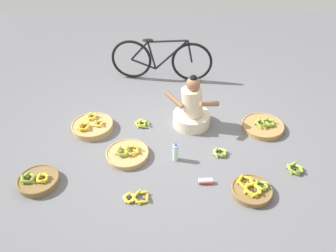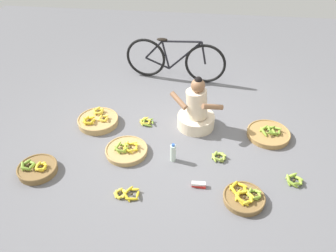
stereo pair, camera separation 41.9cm
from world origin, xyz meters
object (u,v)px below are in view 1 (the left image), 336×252
Objects in this scene: loose_bananas_near_bicycle at (142,124)px; water_bottle at (175,152)px; packet_carton_stack at (206,182)px; loose_bananas_back_center at (295,169)px; vendor_woman_front at (192,110)px; loose_bananas_front_center at (135,198)px; banana_basket_back_left at (38,181)px; bicycle_leaning at (161,60)px; banana_basket_front_right at (92,126)px; banana_basket_front_left at (252,190)px; banana_basket_back_right at (127,154)px; banana_basket_mid_left at (263,126)px; loose_bananas_mid_right at (220,152)px.

water_bottle is at bearing -57.49° from loose_bananas_near_bicycle.
loose_bananas_back_center is at bearing 10.08° from packet_carton_stack.
vendor_woman_front reaches higher than loose_bananas_front_center.
loose_bananas_front_center is (1.13, -0.24, -0.03)m from banana_basket_back_left.
banana_basket_front_right is at bearing -123.80° from bicycle_leaning.
water_bottle reaches higher than banana_basket_front_left.
water_bottle is at bearing 171.76° from loose_bananas_back_center.
loose_bananas_back_center is at bearing -7.63° from banana_basket_back_right.
banana_basket_back_right is at bearing 153.53° from packet_carton_stack.
loose_bananas_near_bicycle is at bearing 176.76° from banana_basket_mid_left.
banana_basket_front_right reaches higher than loose_bananas_near_bicycle.
banana_basket_mid_left is 2.11m from loose_bananas_front_center.
vendor_woman_front is at bearing 114.93° from banana_basket_front_left.
banana_basket_front_right is at bearing 145.08° from packet_carton_stack.
vendor_woman_front is 1.36× the size of banana_basket_mid_left.
banana_basket_back_left is at bearing -135.43° from loose_bananas_near_bicycle.
banana_basket_back_left is at bearing -167.17° from loose_bananas_mid_right.
banana_basket_mid_left is at bearing 26.69° from water_bottle.
banana_basket_front_right reaches higher than loose_bananas_mid_right.
vendor_woman_front is 3.44× the size of loose_bananas_back_center.
loose_bananas_front_center is (-1.90, -0.42, -0.01)m from loose_bananas_back_center.
banana_basket_front_left is 2.00× the size of loose_bananas_back_center.
packet_carton_stack is (1.48, -1.03, -0.03)m from banana_basket_front_right.
packet_carton_stack is at bearing -77.83° from bicycle_leaning.
bicycle_leaning is 7.92× the size of loose_bananas_mid_right.
bicycle_leaning reaches higher than banana_basket_mid_left.
banana_basket_mid_left is at bearing 16.82° from banana_basket_back_right.
banana_basket_mid_left is 0.85m from loose_bananas_mid_right.
bicycle_leaning is at bearing 56.20° from banana_basket_front_right.
banana_basket_back_right is at bearing -163.18° from banana_basket_mid_left.
banana_basket_mid_left is 1.01× the size of banana_basket_front_right.
banana_basket_front_left is at bearing -30.80° from banana_basket_front_right.
banana_basket_back_left is at bearing 168.16° from loose_bananas_front_center.
banana_basket_mid_left is at bearing -3.24° from loose_bananas_near_bicycle.
banana_basket_front_left is (0.60, -1.29, -0.20)m from vendor_woman_front.
banana_basket_front_left is 0.80× the size of banana_basket_front_right.
water_bottle is at bearing -6.18° from banana_basket_back_right.
banana_basket_front_left is 1.51× the size of loose_bananas_front_center.
banana_basket_back_right is 2.53× the size of loose_bananas_mid_right.
banana_basket_back_left is 2.22m from loose_bananas_mid_right.
banana_basket_mid_left reaches higher than loose_bananas_mid_right.
packet_carton_stack is at bearing -26.47° from banana_basket_back_right.
vendor_woman_front is 2.59× the size of loose_bananas_front_center.
vendor_woman_front reaches higher than loose_bananas_back_center.
packet_carton_stack is at bearing 15.93° from loose_bananas_front_center.
vendor_woman_front reaches higher than banana_basket_back_right.
banana_basket_front_right reaches higher than banana_basket_back_left.
loose_bananas_near_bicycle is (0.68, 0.09, -0.03)m from banana_basket_front_right.
banana_basket_back_left is at bearing -166.01° from water_bottle.
banana_basket_front_left is at bearing -150.24° from loose_bananas_back_center.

